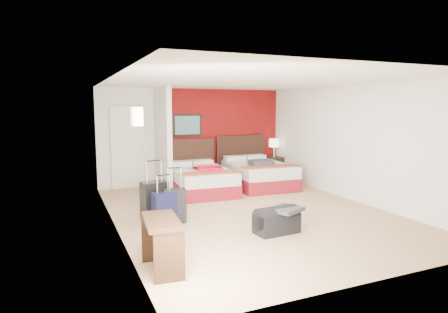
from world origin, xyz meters
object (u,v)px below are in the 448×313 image
bed_left (201,181)px  suitcase_charcoal (175,207)px  table_lamp (274,148)px  suitcase_black (155,202)px  bed_right (259,175)px  desk (162,245)px  suitcase_navy (164,210)px  red_suitcase_open (207,168)px  duffel_bag (276,222)px  nightstand (274,168)px

bed_left → suitcase_charcoal: bearing=-118.2°
table_lamp → suitcase_charcoal: (-3.77, -3.00, -0.59)m
table_lamp → suitcase_charcoal: table_lamp is taller
bed_left → suitcase_black: size_ratio=2.74×
bed_right → desk: size_ratio=2.46×
suitcase_charcoal → bed_left: bearing=69.8°
suitcase_charcoal → suitcase_navy: suitcase_charcoal is taller
red_suitcase_open → suitcase_charcoal: bearing=-111.0°
suitcase_navy → duffel_bag: suitcase_navy is taller
bed_left → desk: size_ratio=2.33×
red_suitcase_open → suitcase_black: 2.37m
bed_left → nightstand: (2.54, 0.95, 0.03)m
bed_right → duffel_bag: 3.67m
table_lamp → suitcase_navy: bearing=-142.5°
nightstand → suitcase_black: 4.91m
bed_right → nightstand: bearing=45.1°
suitcase_navy → desk: desk is taller
nightstand → table_lamp: size_ratio=1.20×
bed_right → duffel_bag: size_ratio=2.80×
red_suitcase_open → duffel_bag: red_suitcase_open is taller
duffel_bag → suitcase_black: bearing=135.1°
nightstand → suitcase_charcoal: 4.82m
bed_left → suitcase_black: 2.37m
bed_right → suitcase_black: bearing=-144.8°
nightstand → desk: (-4.48, -4.87, 0.03)m
suitcase_navy → duffel_bag: size_ratio=0.77×
nightstand → table_lamp: 0.57m
suitcase_charcoal → duffel_bag: suitcase_charcoal is taller
bed_left → suitcase_charcoal: suitcase_charcoal is taller
bed_left → suitcase_navy: bearing=-121.6°
suitcase_black → suitcase_charcoal: (0.30, -0.24, -0.06)m
suitcase_charcoal → desk: bearing=-99.5°
bed_right → suitcase_charcoal: 3.57m
bed_right → nightstand: 1.26m
table_lamp → suitcase_navy: (-3.98, -3.05, -0.60)m
nightstand → desk: bearing=-133.3°
suitcase_charcoal → desk: desk is taller
suitcase_charcoal → table_lamp: bearing=49.5°
nightstand → suitcase_navy: 5.02m
bed_right → table_lamp: table_lamp is taller
bed_right → desk: 5.37m
suitcase_charcoal → desk: 2.01m
duffel_bag → nightstand: bearing=56.0°
red_suitcase_open → nightstand: bearing=37.0°
red_suitcase_open → desk: (-2.04, -3.82, -0.27)m
bed_left → red_suitcase_open: 0.36m
red_suitcase_open → desk: desk is taller
bed_right → suitcase_charcoal: (-2.83, -2.16, -0.01)m
suitcase_black → suitcase_navy: size_ratio=1.26×
red_suitcase_open → suitcase_black: (-1.63, -1.70, -0.27)m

